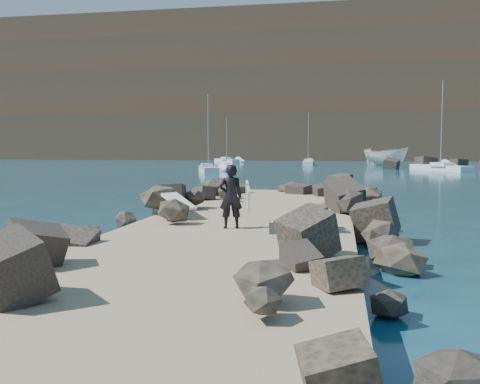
{
  "coord_description": "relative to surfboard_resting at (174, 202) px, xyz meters",
  "views": [
    {
      "loc": [
        2.63,
        -15.05,
        2.71
      ],
      "look_at": [
        0.0,
        -1.0,
        1.5
      ],
      "focal_mm": 40.0,
      "sensor_mm": 36.0,
      "label": 1
    }
  ],
  "objects": [
    {
      "name": "sailboat_b",
      "position": [
        0.32,
        63.59,
        -0.69
      ],
      "size": [
        1.64,
        6.5,
        7.85
      ],
      "color": "silver",
      "rests_on": "ground"
    },
    {
      "name": "ground",
      "position": [
        2.31,
        -0.46,
        -1.04
      ],
      "size": [
        800.0,
        800.0,
        0.0
      ],
      "primitive_type": "plane",
      "color": "#0F384C",
      "rests_on": "ground"
    },
    {
      "name": "sailboat_e",
      "position": [
        -14.56,
        75.8,
        -0.69
      ],
      "size": [
        5.43,
        6.01,
        8.06
      ],
      "color": "silver",
      "rests_on": "ground"
    },
    {
      "name": "surfer_with_board",
      "position": [
        2.24,
        -2.05,
        0.4
      ],
      "size": [
        1.03,
        2.03,
        1.66
      ],
      "color": "black",
      "rests_on": "jetty"
    },
    {
      "name": "headland",
      "position": [
        12.31,
        159.54,
        14.96
      ],
      "size": [
        360.0,
        140.0,
        32.0
      ],
      "primitive_type": "cube",
      "color": "#2D4919",
      "rests_on": "ground"
    },
    {
      "name": "sailboat_c",
      "position": [
        16.19,
        48.43,
        -0.69
      ],
      "size": [
        5.93,
        8.55,
        10.34
      ],
      "color": "silver",
      "rests_on": "ground"
    },
    {
      "name": "boat_imported",
      "position": [
        11.36,
        63.84,
        0.28
      ],
      "size": [
        7.13,
        5.72,
        2.62
      ],
      "primitive_type": "imported",
      "rotation": [
        0.0,
        0.0,
        1.02
      ],
      "color": "silver",
      "rests_on": "ground"
    },
    {
      "name": "riprap_left",
      "position": [
        -0.59,
        -1.96,
        -0.54
      ],
      "size": [
        2.6,
        22.0,
        1.0
      ],
      "primitive_type": "cube",
      "color": "black",
      "rests_on": "ground"
    },
    {
      "name": "jetty",
      "position": [
        2.31,
        -2.46,
        -0.74
      ],
      "size": [
        6.0,
        26.0,
        0.6
      ],
      "primitive_type": "cube",
      "color": "#8C7759",
      "rests_on": "ground"
    },
    {
      "name": "riprap_right",
      "position": [
        5.21,
        -1.96,
        -0.54
      ],
      "size": [
        2.6,
        22.0,
        1.0
      ],
      "primitive_type": "cube",
      "color": "black",
      "rests_on": "ground"
    },
    {
      "name": "sailboat_a",
      "position": [
        -8.72,
        39.19,
        -0.69
      ],
      "size": [
        3.74,
        6.97,
        8.3
      ],
      "color": "silver",
      "rests_on": "ground"
    },
    {
      "name": "headland_buildings",
      "position": [
        19.12,
        151.73,
        32.93
      ],
      "size": [
        137.5,
        30.5,
        5.0
      ],
      "color": "white",
      "rests_on": "headland"
    },
    {
      "name": "surfboard_resting",
      "position": [
        0.0,
        0.0,
        0.0
      ],
      "size": [
        1.8,
        2.01,
        0.07
      ],
      "primitive_type": "cube",
      "rotation": [
        0.0,
        0.0,
        0.69
      ],
      "color": "silver",
      "rests_on": "riprap_left"
    }
  ]
}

